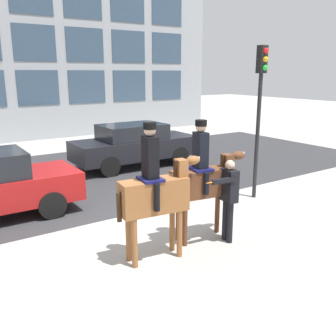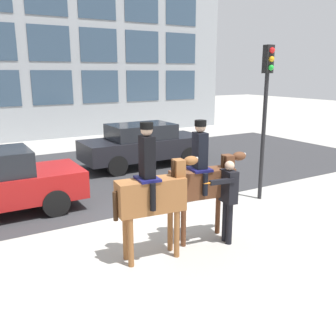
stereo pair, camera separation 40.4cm
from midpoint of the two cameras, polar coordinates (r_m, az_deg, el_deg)
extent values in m
plane|color=#9E9B93|center=(9.23, -3.32, -8.09)|extent=(80.00, 80.00, 0.00)
cube|color=#2D2D30|center=(13.41, -12.72, -1.21)|extent=(24.38, 8.50, 0.01)
cube|color=#33475B|center=(21.09, -16.65, 11.66)|extent=(2.15, 0.02, 1.79)
cube|color=#33475B|center=(21.91, -9.70, 12.12)|extent=(2.15, 0.02, 1.79)
cube|color=#33475B|center=(23.02, -3.32, 12.39)|extent=(2.15, 0.02, 1.79)
cube|color=#33475B|center=(24.37, 2.42, 12.51)|extent=(2.15, 0.02, 1.79)
cube|color=#33475B|center=(21.13, -17.10, 17.71)|extent=(2.15, 0.02, 1.79)
cube|color=#33475B|center=(21.95, -9.96, 17.96)|extent=(2.15, 0.02, 1.79)
cube|color=#33475B|center=(23.05, -3.41, 17.95)|extent=(2.15, 0.02, 1.79)
cube|color=#33475B|center=(24.40, 2.47, 17.76)|extent=(2.15, 0.02, 1.79)
cube|color=#33475B|center=(22.21, -10.23, 23.72)|extent=(2.15, 0.02, 1.79)
cube|color=#33475B|center=(23.30, -3.50, 23.45)|extent=(2.15, 0.02, 1.79)
cube|color=#33475B|center=(24.64, 2.54, 22.96)|extent=(2.15, 0.02, 1.79)
cube|color=brown|center=(7.02, -0.99, -4.25)|extent=(1.35, 0.59, 0.64)
cylinder|color=brown|center=(7.62, 1.87, -9.15)|extent=(0.11, 0.11, 0.96)
cylinder|color=brown|center=(7.37, 2.93, -10.01)|extent=(0.11, 0.11, 0.96)
cylinder|color=brown|center=(7.30, -4.89, -10.31)|extent=(0.11, 0.11, 0.96)
cylinder|color=brown|center=(7.03, -4.04, -11.28)|extent=(0.11, 0.11, 0.96)
cube|color=brown|center=(7.15, 3.23, -0.85)|extent=(0.23, 0.26, 0.55)
cube|color=#382314|center=(7.09, 2.37, -0.79)|extent=(0.05, 0.08, 0.49)
ellipsoid|color=brown|center=(7.22, 5.12, 1.13)|extent=(0.32, 0.23, 0.18)
cube|color=silver|center=(7.25, 5.73, 1.35)|extent=(0.11, 0.06, 0.07)
cylinder|color=#382314|center=(6.83, -6.35, -5.83)|extent=(0.09, 0.09, 0.55)
cube|color=#14144C|center=(6.90, -1.50, -1.66)|extent=(0.44, 0.52, 0.05)
cube|color=black|center=(6.80, -1.52, 1.70)|extent=(0.26, 0.34, 0.77)
sphere|color=#D1A889|center=(6.71, -1.55, 5.81)|extent=(0.22, 0.22, 0.22)
cylinder|color=black|center=(6.69, -1.55, 6.46)|extent=(0.24, 0.24, 0.12)
cylinder|color=black|center=(7.22, -2.31, -3.21)|extent=(0.11, 0.11, 0.51)
cylinder|color=black|center=(6.74, -0.60, -4.48)|extent=(0.11, 0.11, 0.51)
cube|color=#59331E|center=(7.88, 6.69, -2.32)|extent=(1.41, 0.64, 0.58)
cylinder|color=#59331E|center=(8.49, 8.96, -6.72)|extent=(0.11, 0.11, 0.98)
cylinder|color=#59331E|center=(8.25, 10.06, -7.41)|extent=(0.11, 0.11, 0.98)
cylinder|color=#59331E|center=(8.06, 2.91, -7.73)|extent=(0.11, 0.11, 0.98)
cylinder|color=#59331E|center=(7.80, 3.86, -8.51)|extent=(0.11, 0.11, 0.98)
cube|color=#59331E|center=(8.09, 10.48, 0.34)|extent=(0.23, 0.27, 0.47)
cube|color=#382314|center=(8.03, 9.76, 0.40)|extent=(0.05, 0.08, 0.42)
ellipsoid|color=#59331E|center=(8.20, 12.17, 1.77)|extent=(0.35, 0.24, 0.19)
cube|color=silver|center=(8.25, 12.73, 1.96)|extent=(0.12, 0.07, 0.08)
cylinder|color=#382314|center=(7.61, 1.88, -3.66)|extent=(0.09, 0.09, 0.55)
cube|color=#14144C|center=(7.77, 6.31, -0.18)|extent=(0.48, 0.54, 0.05)
cube|color=black|center=(7.68, 6.39, 2.69)|extent=(0.27, 0.35, 0.74)
sphere|color=#D1A889|center=(7.60, 6.49, 6.22)|extent=(0.22, 0.22, 0.22)
cylinder|color=black|center=(7.59, 6.51, 6.79)|extent=(0.24, 0.24, 0.12)
cylinder|color=black|center=(8.06, 5.36, -1.47)|extent=(0.11, 0.11, 0.46)
cylinder|color=black|center=(7.61, 7.22, -2.49)|extent=(0.11, 0.11, 0.46)
cylinder|color=black|center=(8.03, 10.76, -8.34)|extent=(0.13, 0.13, 0.91)
cylinder|color=black|center=(8.15, 10.12, -7.96)|extent=(0.13, 0.13, 0.91)
cube|color=black|center=(7.83, 10.70, -2.78)|extent=(0.27, 0.42, 0.68)
sphere|color=#D1A889|center=(7.71, 10.85, 0.34)|extent=(0.20, 0.20, 0.20)
cube|color=black|center=(7.48, 9.80, -2.04)|extent=(0.56, 0.15, 0.09)
cone|color=orange|center=(7.30, 7.53, -2.37)|extent=(0.18, 0.07, 0.04)
cylinder|color=black|center=(9.76, -15.57, -5.16)|extent=(0.69, 0.21, 0.69)
cylinder|color=black|center=(11.26, -17.78, -2.71)|extent=(0.69, 0.21, 0.69)
cube|color=black|center=(14.40, -2.87, 3.15)|extent=(4.78, 1.83, 0.72)
cube|color=black|center=(14.24, -3.33, 5.61)|extent=(2.39, 1.61, 0.55)
cylinder|color=black|center=(14.53, 3.88, 1.78)|extent=(0.73, 0.22, 0.73)
cylinder|color=black|center=(15.91, 0.46, 2.91)|extent=(0.73, 0.22, 0.73)
cylinder|color=black|center=(13.12, -6.86, 0.34)|extent=(0.73, 0.22, 0.73)
cylinder|color=black|center=(14.63, -9.54, 1.70)|extent=(0.73, 0.22, 0.73)
cylinder|color=black|center=(10.74, 15.35, 4.36)|extent=(0.11, 0.11, 3.50)
cube|color=black|center=(10.60, 16.12, 15.65)|extent=(0.24, 0.19, 0.72)
sphere|color=red|center=(10.53, 16.69, 16.81)|extent=(0.15, 0.15, 0.15)
sphere|color=orange|center=(10.52, 16.60, 15.63)|extent=(0.15, 0.15, 0.15)
sphere|color=green|center=(10.51, 16.52, 14.46)|extent=(0.15, 0.15, 0.15)
camera|label=1|loc=(0.20, -88.56, 0.37)|focal=40.00mm
camera|label=2|loc=(0.20, 91.44, -0.37)|focal=40.00mm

